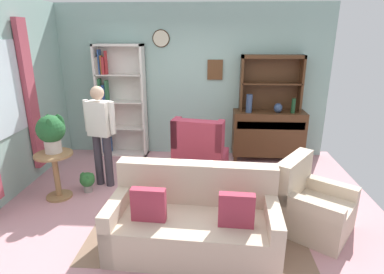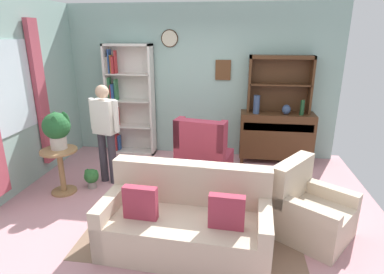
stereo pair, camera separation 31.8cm
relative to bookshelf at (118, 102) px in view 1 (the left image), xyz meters
The scene contains 18 objects.
ground_plane 2.62m from the bookshelf, 54.17° to the right, with size 5.40×4.60×0.02m, color #C68C93.
wall_back 1.46m from the bookshelf, ahead, with size 5.00×0.09×2.80m.
area_rug 2.95m from the bookshelf, 54.45° to the right, with size 2.54×1.94×0.01m, color #846651.
bookshelf is the anchor object (origin of this frame).
sideboard 2.87m from the bookshelf, ahead, with size 1.30×0.45×0.92m.
sideboard_hutch 2.87m from the bookshelf, ahead, with size 1.10×0.26×1.00m.
vase_tall 2.44m from the bookshelf, ahead, with size 0.11×0.11×0.32m, color #33476B.
vase_round 2.96m from the bookshelf, ahead, with size 0.15×0.15×0.17m, color #33476B.
bottle_wine 3.22m from the bookshelf, ahead, with size 0.07×0.07×0.27m, color #194223.
couch_floral 3.30m from the bookshelf, 60.34° to the right, with size 1.84×0.95×0.90m.
armchair_floral 3.88m from the bookshelf, 38.43° to the right, with size 1.07×1.06×0.88m.
wingback_chair 2.04m from the bookshelf, 34.02° to the right, with size 0.92×0.94×1.05m.
plant_stand 1.95m from the bookshelf, 103.63° to the right, with size 0.52×0.52×0.68m.
potted_plant_large 1.79m from the bookshelf, 104.37° to the right, with size 0.39×0.39×0.54m.
potted_plant_small 1.82m from the bookshelf, 92.72° to the right, with size 0.22×0.22×0.31m.
person_reading 1.36m from the bookshelf, 85.43° to the right, with size 0.52×0.28×1.56m.
coffee_table 2.61m from the bookshelf, 52.30° to the right, with size 0.80×0.50×0.42m.
book_stack 2.63m from the bookshelf, 51.26° to the right, with size 0.21×0.12×0.07m.
Camera 1 is at (0.36, -3.85, 2.29)m, focal length 29.66 mm.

